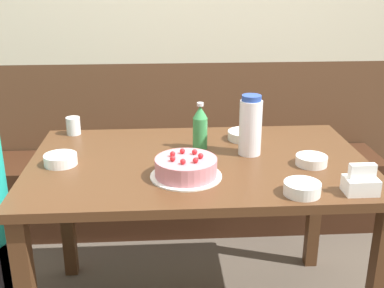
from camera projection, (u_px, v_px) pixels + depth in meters
The scene contains 12 objects.
back_wall at pixel (185, 9), 2.72m from camera, with size 4.80×0.04×2.50m.
bench_seat at pixel (188, 191), 2.87m from camera, with size 2.27×0.38×0.43m.
dining_table at pixel (199, 182), 1.94m from camera, with size 1.34×0.82×0.75m.
birthday_cake at pixel (186, 168), 1.74m from camera, with size 0.26×0.26×0.09m.
water_pitcher at pixel (250, 126), 1.93m from camera, with size 0.09×0.09×0.25m.
soju_bottle at pixel (200, 127), 2.00m from camera, with size 0.06×0.06×0.20m.
napkin_holder at pixel (361, 183), 1.62m from camera, with size 0.11×0.08×0.11m.
bowl_soup_white at pixel (244, 135), 2.13m from camera, with size 0.14×0.14×0.04m.
bowl_rice_small at pixel (302, 188), 1.61m from camera, with size 0.13×0.13×0.04m.
bowl_side_dish at pixel (61, 160), 1.86m from camera, with size 0.13×0.13×0.04m.
bowl_sauce_shallow at pixel (311, 160), 1.85m from camera, with size 0.12×0.12×0.04m.
glass_water_tall at pixel (73, 126), 2.19m from camera, with size 0.06×0.06×0.08m.
Camera 1 is at (-0.14, -1.76, 1.46)m, focal length 45.00 mm.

